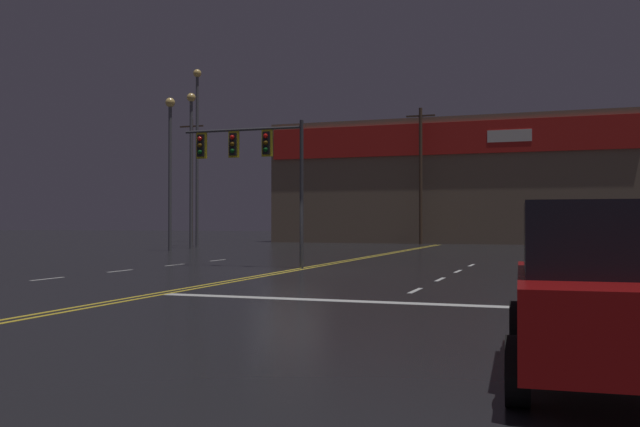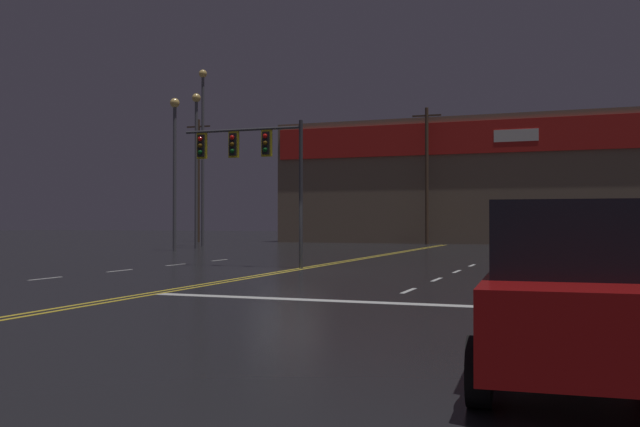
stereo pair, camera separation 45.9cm
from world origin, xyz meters
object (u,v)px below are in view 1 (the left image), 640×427
streetlight_median_approach (197,137)px  streetlight_near_right (170,152)px  parked_car (605,289)px  traffic_signal_median (249,154)px  streetlight_near_left (191,150)px

streetlight_median_approach → streetlight_near_right: bearing=-72.7°
streetlight_near_right → parked_car: 36.06m
streetlight_near_right → traffic_signal_median: bearing=-48.6°
streetlight_near_left → streetlight_near_right: streetlight_near_left is taller
streetlight_near_left → streetlight_median_approach: size_ratio=0.81×
streetlight_median_approach → parked_car: bearing=-55.3°
traffic_signal_median → parked_car: (11.56, -15.97, -3.27)m
streetlight_near_right → parked_car: bearing=-51.6°
streetlight_near_left → streetlight_near_right: (0.87, -4.00, -0.55)m
streetlight_near_right → streetlight_median_approach: (-2.29, 7.35, 1.80)m
traffic_signal_median → streetlight_median_approach: 23.55m
traffic_signal_median → streetlight_near_right: 16.14m
streetlight_near_left → streetlight_near_right: 4.13m
parked_car → traffic_signal_median: bearing=125.9°
streetlight_near_right → parked_car: size_ratio=2.03×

